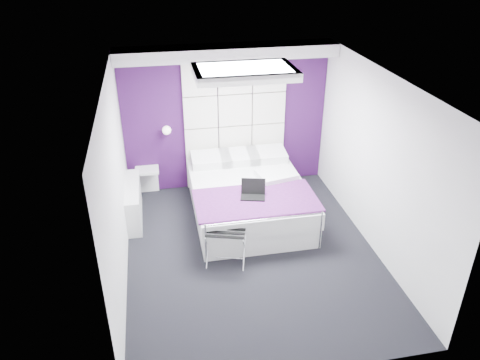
% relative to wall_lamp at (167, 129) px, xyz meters
% --- Properties ---
extents(floor, '(4.40, 4.40, 0.00)m').
position_rel_wall_lamp_xyz_m(floor, '(1.05, -2.06, -1.22)').
color(floor, black).
rests_on(floor, ground).
extents(ceiling, '(4.40, 4.40, 0.00)m').
position_rel_wall_lamp_xyz_m(ceiling, '(1.05, -2.06, 1.38)').
color(ceiling, white).
rests_on(ceiling, wall_back).
extents(wall_back, '(3.60, 0.00, 3.60)m').
position_rel_wall_lamp_xyz_m(wall_back, '(1.05, 0.14, 0.08)').
color(wall_back, white).
rests_on(wall_back, floor).
extents(wall_left, '(0.00, 4.40, 4.40)m').
position_rel_wall_lamp_xyz_m(wall_left, '(-0.75, -2.06, 0.08)').
color(wall_left, white).
rests_on(wall_left, floor).
extents(wall_right, '(0.00, 4.40, 4.40)m').
position_rel_wall_lamp_xyz_m(wall_right, '(2.85, -2.06, 0.08)').
color(wall_right, white).
rests_on(wall_right, floor).
extents(accent_wall, '(3.58, 0.02, 2.58)m').
position_rel_wall_lamp_xyz_m(accent_wall, '(1.05, 0.13, 0.08)').
color(accent_wall, '#330E40').
rests_on(accent_wall, wall_back).
extents(soffit, '(3.58, 0.50, 0.20)m').
position_rel_wall_lamp_xyz_m(soffit, '(1.05, -0.11, 1.28)').
color(soffit, white).
rests_on(soffit, wall_back).
extents(headboard, '(1.80, 0.08, 2.30)m').
position_rel_wall_lamp_xyz_m(headboard, '(1.20, 0.08, -0.05)').
color(headboard, silver).
rests_on(headboard, wall_back).
extents(skylight, '(1.36, 0.86, 0.12)m').
position_rel_wall_lamp_xyz_m(skylight, '(1.05, -1.46, 1.33)').
color(skylight, white).
rests_on(skylight, ceiling).
extents(wall_lamp, '(0.15, 0.15, 0.15)m').
position_rel_wall_lamp_xyz_m(wall_lamp, '(0.00, 0.00, 0.00)').
color(wall_lamp, white).
rests_on(wall_lamp, wall_back).
extents(radiator, '(0.22, 1.20, 0.60)m').
position_rel_wall_lamp_xyz_m(radiator, '(-0.64, -0.76, -0.92)').
color(radiator, white).
rests_on(radiator, floor).
extents(bed, '(1.85, 2.24, 0.78)m').
position_rel_wall_lamp_xyz_m(bed, '(1.21, -1.03, -0.89)').
color(bed, white).
rests_on(bed, floor).
extents(nightstand, '(0.41, 0.32, 0.05)m').
position_rel_wall_lamp_xyz_m(nightstand, '(-0.40, -0.04, -0.72)').
color(nightstand, white).
rests_on(nightstand, wall_back).
extents(luggage_rack, '(0.54, 0.40, 0.53)m').
position_rel_wall_lamp_xyz_m(luggage_rack, '(0.65, -2.19, -0.95)').
color(luggage_rack, silver).
rests_on(luggage_rack, floor).
extents(laptop, '(0.37, 0.26, 0.26)m').
position_rel_wall_lamp_xyz_m(laptop, '(1.18, -1.48, -0.53)').
color(laptop, black).
rests_on(laptop, bed).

